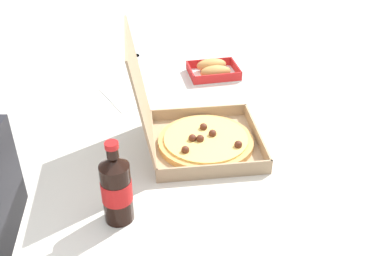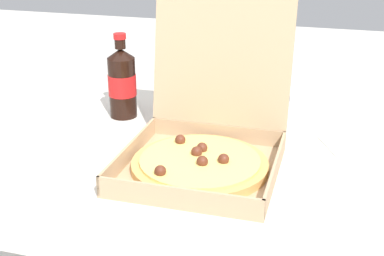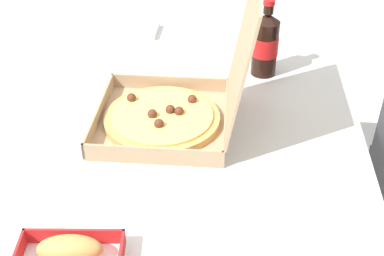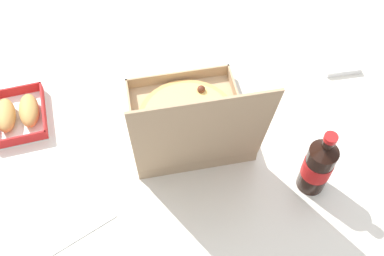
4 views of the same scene
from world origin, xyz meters
TOP-DOWN VIEW (x-y plane):
  - ground_plane at (0.00, 0.00)m, footprint 10.00×10.00m
  - dining_table at (0.00, 0.00)m, footprint 1.47×0.82m
  - pizza_box_open at (-0.01, -0.05)m, footprint 0.32×0.38m
  - bread_side_box at (0.47, -0.19)m, footprint 0.17×0.20m
  - cola_bottle at (-0.29, 0.17)m, footprint 0.07×0.07m
  - paper_menu at (0.34, 0.15)m, footprint 0.25×0.22m
  - napkin_pile at (-0.53, -0.23)m, footprint 0.11×0.11m

SIDE VIEW (x-z plane):
  - ground_plane at x=0.00m, z-range 0.00..0.00m
  - dining_table at x=0.00m, z-range 0.29..1.00m
  - paper_menu at x=0.34m, z-range 0.71..0.72m
  - napkin_pile at x=-0.53m, z-range 0.71..0.73m
  - bread_side_box at x=0.47m, z-range 0.71..0.77m
  - pizza_box_open at x=-0.01m, z-range 0.58..0.95m
  - cola_bottle at x=-0.29m, z-range 0.70..0.92m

